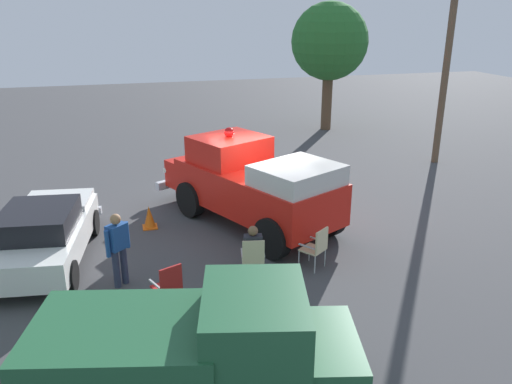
{
  "coord_description": "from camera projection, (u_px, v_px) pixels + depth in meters",
  "views": [
    {
      "loc": [
        -12.75,
        3.64,
        5.72
      ],
      "look_at": [
        -0.15,
        0.19,
        0.98
      ],
      "focal_mm": 35.6,
      "sensor_mm": 36.0,
      "label": 1
    }
  ],
  "objects": [
    {
      "name": "lawn_chair_by_car",
      "position": [
        169.0,
        284.0,
        10.02
      ],
      "size": [
        0.65,
        0.65,
        1.02
      ],
      "color": "#B7BABF",
      "rests_on": "ground"
    },
    {
      "name": "lawn_chair_near_truck",
      "position": [
        253.0,
        256.0,
        11.14
      ],
      "size": [
        0.58,
        0.59,
        1.02
      ],
      "color": "#B7BABF",
      "rests_on": "ground"
    },
    {
      "name": "lawn_chair_spare",
      "position": [
        317.0,
        246.0,
        11.65
      ],
      "size": [
        0.69,
        0.69,
        1.02
      ],
      "color": "#B7BABF",
      "rests_on": "ground"
    },
    {
      "name": "spectator_seated",
      "position": [
        253.0,
        249.0,
        11.23
      ],
      "size": [
        0.59,
        0.47,
        1.29
      ],
      "color": "#383842",
      "rests_on": "ground"
    },
    {
      "name": "utility_pole",
      "position": [
        446.0,
        66.0,
        18.81
      ],
      "size": [
        1.7,
        0.41,
        7.11
      ],
      "color": "brown",
      "rests_on": "ground"
    },
    {
      "name": "ground_plane",
      "position": [
        261.0,
        222.0,
        14.42
      ],
      "size": [
        60.0,
        60.0,
        0.0
      ],
      "primitive_type": "plane",
      "color": "#424244"
    },
    {
      "name": "oak_tree_left",
      "position": [
        330.0,
        42.0,
        24.1
      ],
      "size": [
        3.65,
        3.65,
        6.07
      ],
      "color": "brown",
      "rests_on": "ground"
    },
    {
      "name": "vintage_fire_truck",
      "position": [
        250.0,
        183.0,
        13.99
      ],
      "size": [
        6.3,
        4.56,
        2.59
      ],
      "color": "black",
      "rests_on": "ground"
    },
    {
      "name": "classic_hot_rod",
      "position": [
        45.0,
        232.0,
        11.97
      ],
      "size": [
        4.57,
        2.42,
        1.46
      ],
      "color": "black",
      "rests_on": "ground"
    },
    {
      "name": "traffic_cone",
      "position": [
        149.0,
        217.0,
        13.96
      ],
      "size": [
        0.4,
        0.4,
        0.64
      ],
      "color": "orange",
      "rests_on": "ground"
    },
    {
      "name": "spectator_standing",
      "position": [
        118.0,
        245.0,
        10.83
      ],
      "size": [
        0.5,
        0.55,
        1.68
      ],
      "color": "#2D334C",
      "rests_on": "ground"
    },
    {
      "name": "parked_pickup",
      "position": [
        195.0,
        349.0,
        7.48
      ],
      "size": [
        2.91,
        5.09,
        1.9
      ],
      "color": "black",
      "rests_on": "ground"
    }
  ]
}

